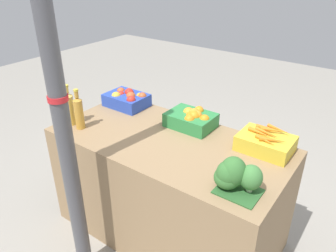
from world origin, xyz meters
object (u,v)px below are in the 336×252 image
(carrot_crate, at_px, (266,142))
(juice_bottle_amber, at_px, (79,112))
(juice_bottle_golden, at_px, (69,108))
(support_pole, at_px, (61,118))
(apple_crate, at_px, (127,99))
(orange_crate, at_px, (192,119))
(broccoli_pile, at_px, (234,175))

(carrot_crate, height_order, juice_bottle_amber, juice_bottle_amber)
(juice_bottle_amber, bearing_deg, juice_bottle_golden, -180.00)
(support_pole, bearing_deg, apple_crate, 111.21)
(support_pole, distance_m, orange_crate, 0.93)
(apple_crate, xyz_separation_m, orange_crate, (0.61, -0.00, 0.00))
(broccoli_pile, distance_m, juice_bottle_amber, 1.16)
(orange_crate, height_order, juice_bottle_golden, juice_bottle_golden)
(juice_bottle_golden, bearing_deg, orange_crate, 33.15)
(broccoli_pile, bearing_deg, orange_crate, 139.59)
(support_pole, bearing_deg, orange_crate, 71.67)
(apple_crate, height_order, carrot_crate, apple_crate)
(support_pole, xyz_separation_m, orange_crate, (0.28, 0.84, -0.26))
(apple_crate, height_order, broccoli_pile, broccoli_pile)
(apple_crate, xyz_separation_m, broccoli_pile, (1.15, -0.47, 0.03))
(apple_crate, relative_size, broccoli_pile, 1.32)
(orange_crate, relative_size, juice_bottle_golden, 1.09)
(apple_crate, xyz_separation_m, carrot_crate, (1.14, -0.00, -0.01))
(juice_bottle_amber, bearing_deg, orange_crate, 37.43)
(juice_bottle_golden, bearing_deg, carrot_crate, 20.59)
(support_pole, relative_size, orange_crate, 6.93)
(apple_crate, bearing_deg, juice_bottle_amber, -91.08)
(juice_bottle_golden, bearing_deg, support_pole, -40.02)
(orange_crate, relative_size, juice_bottle_amber, 1.12)
(orange_crate, bearing_deg, juice_bottle_golden, -146.85)
(support_pole, xyz_separation_m, apple_crate, (-0.33, 0.84, -0.26))
(apple_crate, relative_size, juice_bottle_amber, 1.12)
(apple_crate, bearing_deg, carrot_crate, -0.03)
(orange_crate, distance_m, juice_bottle_amber, 0.78)
(support_pole, xyz_separation_m, juice_bottle_golden, (-0.44, 0.37, -0.20))
(support_pole, height_order, apple_crate, support_pole)
(orange_crate, xyz_separation_m, juice_bottle_amber, (-0.62, -0.47, 0.06))
(support_pole, distance_m, juice_bottle_amber, 0.54)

